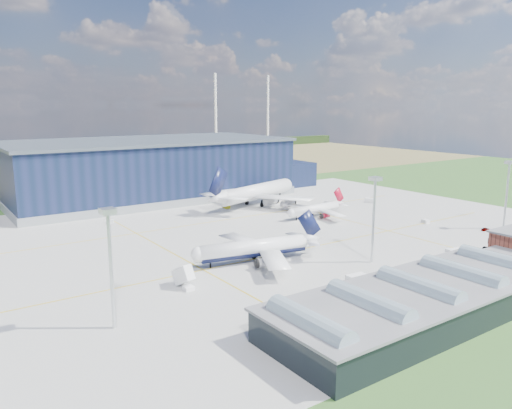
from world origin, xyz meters
name	(u,v)px	position (x,y,z in m)	size (l,w,h in m)	color
ground	(274,243)	(0.00, 0.00, 0.00)	(600.00, 600.00, 0.00)	#28531F
apron	(255,236)	(0.00, 10.00, 0.03)	(220.00, 160.00, 0.08)	gray
farmland	(73,169)	(0.00, 220.00, 0.00)	(600.00, 220.00, 0.01)	olive
treeline	(45,153)	(0.00, 300.00, 4.00)	(600.00, 8.00, 8.00)	black
hangar	(154,171)	(2.81, 94.80, 11.62)	(145.00, 62.00, 26.10)	#0F1B34
glass_concourse	(430,297)	(-6.45, -60.00, 3.69)	(78.00, 23.00, 8.60)	black
light_mast_west	(110,249)	(-60.00, -30.00, 15.43)	(2.60, 2.60, 23.00)	silver
light_mast_center	(374,206)	(10.00, -30.00, 15.43)	(2.60, 2.60, 23.00)	silver
light_mast_east	(508,184)	(75.00, -30.00, 15.43)	(2.60, 2.60, 23.00)	silver
airliner_navy	(253,239)	(-15.86, -12.00, 6.29)	(38.56, 37.72, 12.57)	white
airliner_red	(315,204)	(33.97, 19.91, 4.85)	(29.73, 29.09, 9.70)	white
airliner_widebody	(257,184)	(29.19, 50.80, 8.98)	(55.10, 53.91, 17.97)	white
gse_tug_a	(315,309)	(-24.15, -46.00, 0.76)	(2.24, 3.66, 1.53)	yellow
gse_tug_b	(387,287)	(-2.69, -46.00, 0.71)	(2.18, 3.28, 1.42)	yellow
gse_van_a	(356,279)	(-5.10, -38.88, 1.07)	(2.14, 4.90, 2.14)	white
gse_cart_a	(426,221)	(60.11, -9.85, 0.60)	(1.86, 2.79, 1.21)	white
gse_van_b	(370,201)	(72.00, 27.35, 0.98)	(1.96, 4.27, 1.96)	white
gse_tug_c	(226,207)	(15.39, 52.61, 0.71)	(2.03, 3.25, 1.42)	yellow
gse_cart_b	(110,221)	(-32.17, 54.23, 0.60)	(1.84, 2.76, 1.20)	white
gse_van_c	(454,253)	(32.60, -39.55, 1.11)	(2.21, 4.61, 2.21)	white
airstair	(183,280)	(-39.54, -17.98, 1.80)	(2.25, 5.62, 3.60)	white
car_a	(485,229)	(66.91, -28.33, 0.55)	(1.29, 3.20, 1.09)	#99999E
car_b	(486,248)	(45.64, -41.09, 0.54)	(1.14, 3.26, 1.08)	#99999E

